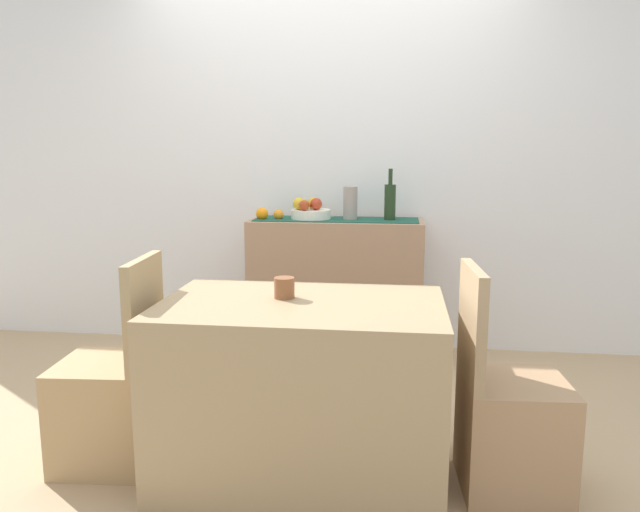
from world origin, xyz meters
TOP-DOWN VIEW (x-y plane):
  - ground_plane at (0.00, 0.00)m, footprint 6.40×6.40m
  - room_wall_rear at (0.00, 1.18)m, footprint 6.40×0.06m
  - sideboard_console at (0.09, 0.92)m, footprint 1.10×0.42m
  - table_runner at (0.09, 0.92)m, footprint 1.04×0.32m
  - fruit_bowl at (-0.08, 0.92)m, footprint 0.26×0.26m
  - apple_right at (-0.14, 0.98)m, footprint 0.07×0.07m
  - apple_left at (-0.11, 0.85)m, footprint 0.07×0.07m
  - apple_upper at (-0.07, 0.98)m, footprint 0.07×0.07m
  - apple_front at (-0.04, 0.90)m, footprint 0.08×0.08m
  - apple_center at (-0.15, 0.91)m, footprint 0.08×0.08m
  - wine_bottle at (0.42, 0.92)m, footprint 0.07×0.07m
  - ceramic_vase at (0.17, 0.92)m, footprint 0.09×0.09m
  - orange_loose_far at (-0.39, 0.87)m, footprint 0.08×0.08m
  - orange_loose_mid at (-0.28, 0.89)m, footprint 0.06×0.06m
  - dining_table at (0.10, -0.60)m, footprint 1.13×0.73m
  - coffee_cup at (0.02, -0.54)m, footprint 0.08×0.08m
  - chair_near_window at (-0.73, -0.60)m, footprint 0.43×0.43m
  - chair_by_corner at (0.93, -0.60)m, footprint 0.42×0.42m

SIDE VIEW (x-z plane):
  - ground_plane at x=0.00m, z-range -0.02..0.00m
  - chair_near_window at x=-0.73m, z-range -0.18..0.72m
  - chair_by_corner at x=0.93m, z-range -0.18..0.72m
  - dining_table at x=0.10m, z-range 0.00..0.74m
  - sideboard_console at x=0.09m, z-range 0.00..0.90m
  - coffee_cup at x=0.02m, z-range 0.74..0.83m
  - table_runner at x=0.09m, z-range 0.90..0.90m
  - orange_loose_mid at x=-0.28m, z-range 0.90..0.96m
  - fruit_bowl at x=-0.08m, z-range 0.90..0.96m
  - orange_loose_far at x=-0.39m, z-range 0.90..0.98m
  - apple_right at x=-0.14m, z-range 0.96..1.03m
  - apple_left at x=-0.11m, z-range 0.96..1.03m
  - apple_upper at x=-0.07m, z-range 0.96..1.03m
  - apple_front at x=-0.04m, z-range 0.96..1.04m
  - apple_center at x=-0.15m, z-range 0.96..1.04m
  - ceramic_vase at x=0.17m, z-range 0.90..1.11m
  - wine_bottle at x=0.42m, z-range 0.86..1.18m
  - room_wall_rear at x=0.00m, z-range 0.00..2.70m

